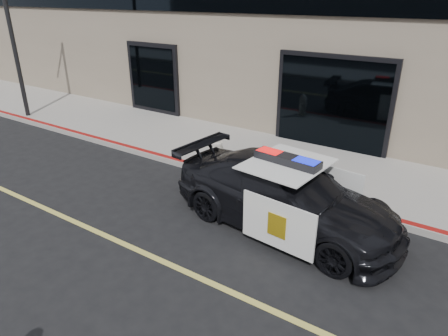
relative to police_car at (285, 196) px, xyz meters
The scene contains 5 objects.
ground 2.41m from the police_car, 84.08° to the right, with size 120.00×120.00×0.00m, color black.
sidewalk_n 3.03m from the police_car, 85.41° to the left, with size 60.00×3.50×0.15m, color gray.
police_car is the anchor object (origin of this frame).
fire_hydrant 3.27m from the police_car, 149.32° to the left, with size 0.36×0.49×0.78m.
street_light 11.83m from the police_car, behind, with size 0.15×1.40×5.51m.
Camera 1 is at (2.66, -4.30, 4.43)m, focal length 32.00 mm.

